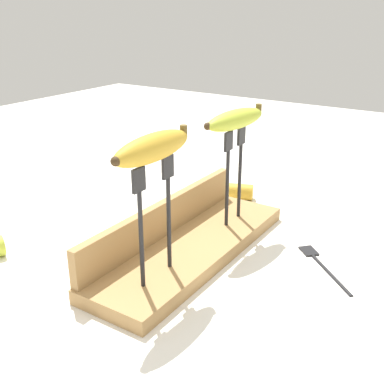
{
  "coord_description": "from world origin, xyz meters",
  "views": [
    {
      "loc": [
        -0.65,
        -0.43,
        0.43
      ],
      "look_at": [
        0.0,
        0.0,
        0.13
      ],
      "focal_mm": 44.66,
      "sensor_mm": 36.0,
      "label": 1
    }
  ],
  "objects": [
    {
      "name": "ground_plane",
      "position": [
        0.0,
        0.0,
        0.0
      ],
      "size": [
        3.0,
        3.0,
        0.0
      ],
      "primitive_type": "plane",
      "color": "white"
    },
    {
      "name": "wooden_board",
      "position": [
        0.0,
        0.0,
        0.01
      ],
      "size": [
        0.47,
        0.14,
        0.03
      ],
      "primitive_type": "cube",
      "color": "#A87F4C",
      "rests_on": "ground"
    },
    {
      "name": "board_backstop",
      "position": [
        0.0,
        0.06,
        0.06
      ],
      "size": [
        0.46,
        0.02,
        0.07
      ],
      "primitive_type": "cube",
      "color": "#A87F4C",
      "rests_on": "wooden_board"
    },
    {
      "name": "fork_stand_left",
      "position": [
        -0.13,
        -0.02,
        0.14
      ],
      "size": [
        0.1,
        0.01,
        0.19
      ],
      "color": "black",
      "rests_on": "wooden_board"
    },
    {
      "name": "fork_stand_right",
      "position": [
        0.13,
        -0.02,
        0.14
      ],
      "size": [
        0.08,
        0.01,
        0.19
      ],
      "color": "black",
      "rests_on": "wooden_board"
    },
    {
      "name": "banana_raised_left",
      "position": [
        -0.13,
        -0.02,
        0.24
      ],
      "size": [
        0.17,
        0.04,
        0.04
      ],
      "color": "gold",
      "rests_on": "fork_stand_left"
    },
    {
      "name": "banana_raised_right",
      "position": [
        0.13,
        -0.02,
        0.23
      ],
      "size": [
        0.17,
        0.06,
        0.04
      ],
      "color": "#B2C138",
      "rests_on": "fork_stand_right"
    },
    {
      "name": "fork_fallen_near",
      "position": [
        0.1,
        -0.21,
        0.0
      ],
      "size": [
        0.13,
        0.13,
        0.01
      ],
      "color": "black",
      "rests_on": "ground"
    },
    {
      "name": "banana_chunk_far",
      "position": [
        0.29,
        0.05,
        0.02
      ],
      "size": [
        0.06,
        0.07,
        0.04
      ],
      "color": "gold",
      "rests_on": "ground"
    }
  ]
}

